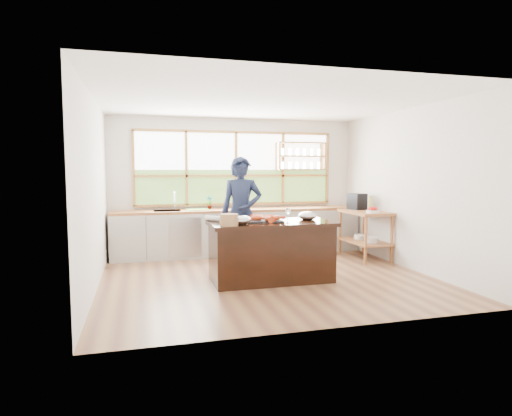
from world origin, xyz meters
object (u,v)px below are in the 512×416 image
object	(u,v)px
island	(271,251)
wicker_basket	(229,220)
cook	(241,213)
espresso_machine	(357,201)

from	to	relation	value
island	wicker_basket	size ratio (longest dim) A/B	7.39
cook	wicker_basket	world-z (taller)	cook
island	cook	size ratio (longest dim) A/B	0.98
cook	espresso_machine	xyz separation A→B (m)	(2.44, 0.55, 0.11)
island	espresso_machine	world-z (taller)	espresso_machine
island	wicker_basket	xyz separation A→B (m)	(-0.69, -0.27, 0.53)
cook	wicker_basket	xyz separation A→B (m)	(-0.44, -1.15, 0.03)
island	cook	xyz separation A→B (m)	(-0.25, 0.87, 0.49)
cook	espresso_machine	distance (m)	2.51
island	wicker_basket	distance (m)	0.91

